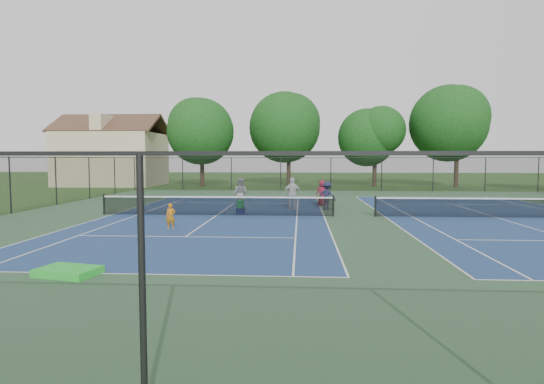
# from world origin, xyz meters

# --- Properties ---
(ground) EXTENTS (140.00, 140.00, 0.00)m
(ground) POSITION_xyz_m (0.00, 0.00, 0.00)
(ground) COLOR #234716
(ground) RESTS_ON ground
(court_pad) EXTENTS (36.00, 36.00, 0.01)m
(court_pad) POSITION_xyz_m (0.00, 0.00, 0.00)
(court_pad) COLOR #335A32
(court_pad) RESTS_ON ground
(tennis_court_left) EXTENTS (12.00, 23.83, 1.07)m
(tennis_court_left) POSITION_xyz_m (-7.00, 0.00, 0.10)
(tennis_court_left) COLOR navy
(tennis_court_left) RESTS_ON ground
(tennis_court_right) EXTENTS (12.00, 23.83, 1.07)m
(tennis_court_right) POSITION_xyz_m (7.00, 0.00, 0.10)
(tennis_court_right) COLOR navy
(tennis_court_right) RESTS_ON ground
(perimeter_fence) EXTENTS (36.08, 36.08, 3.02)m
(perimeter_fence) POSITION_xyz_m (0.00, 0.00, 1.60)
(perimeter_fence) COLOR black
(perimeter_fence) RESTS_ON ground
(tree_back_a) EXTENTS (6.80, 6.80, 9.15)m
(tree_back_a) POSITION_xyz_m (-13.00, 24.00, 6.04)
(tree_back_a) COLOR #2D2116
(tree_back_a) RESTS_ON ground
(tree_back_b) EXTENTS (7.60, 7.60, 10.03)m
(tree_back_b) POSITION_xyz_m (-4.00, 26.00, 6.60)
(tree_back_b) COLOR #2D2116
(tree_back_b) RESTS_ON ground
(tree_back_c) EXTENTS (6.00, 6.00, 8.40)m
(tree_back_c) POSITION_xyz_m (5.00, 25.00, 5.48)
(tree_back_c) COLOR #2D2116
(tree_back_c) RESTS_ON ground
(tree_back_d) EXTENTS (7.80, 7.80, 10.37)m
(tree_back_d) POSITION_xyz_m (13.00, 24.00, 6.82)
(tree_back_d) COLOR #2D2116
(tree_back_d) RESTS_ON ground
(clapboard_house) EXTENTS (10.80, 8.10, 7.65)m
(clapboard_house) POSITION_xyz_m (-23.00, 25.00, 3.09)
(clapboard_house) COLOR tan
(clapboard_house) RESTS_ON ground
(child_player) EXTENTS (0.43, 0.32, 1.07)m
(child_player) POSITION_xyz_m (-8.08, -4.57, 0.54)
(child_player) COLOR orange
(child_player) RESTS_ON ground
(instructor) EXTENTS (1.05, 0.92, 1.82)m
(instructor) POSITION_xyz_m (-6.18, 2.96, 0.91)
(instructor) COLOR gray
(instructor) RESTS_ON ground
(bystander_a) EXTENTS (1.14, 0.59, 1.85)m
(bystander_a) POSITION_xyz_m (-3.16, 2.73, 0.93)
(bystander_a) COLOR silver
(bystander_a) RESTS_ON ground
(bystander_b) EXTENTS (1.21, 1.03, 1.62)m
(bystander_b) POSITION_xyz_m (-1.21, 2.90, 0.81)
(bystander_b) COLOR #191C39
(bystander_b) RESTS_ON ground
(bystander_c) EXTENTS (0.80, 0.55, 1.59)m
(bystander_c) POSITION_xyz_m (-1.37, 5.07, 0.80)
(bystander_c) COLOR maroon
(bystander_c) RESTS_ON ground
(ball_crate) EXTENTS (0.44, 0.35, 0.33)m
(ball_crate) POSITION_xyz_m (-5.86, 0.62, 0.16)
(ball_crate) COLOR navy
(ball_crate) RESTS_ON ground
(ball_hopper) EXTENTS (0.35, 0.29, 0.42)m
(ball_hopper) POSITION_xyz_m (-5.86, 0.62, 0.54)
(ball_hopper) COLOR green
(ball_hopper) RESTS_ON ball_crate
(green_tarp) EXTENTS (1.63, 1.27, 0.19)m
(green_tarp) POSITION_xyz_m (-8.54, -12.06, 0.10)
(green_tarp) COLOR green
(green_tarp) RESTS_ON ground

